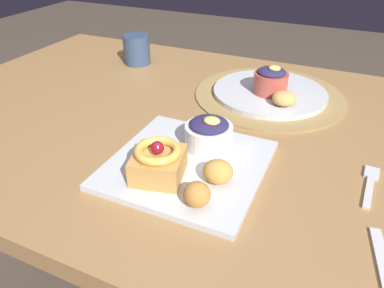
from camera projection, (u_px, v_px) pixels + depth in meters
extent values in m
cube|color=olive|center=(198.00, 125.00, 0.85)|extent=(1.44, 0.92, 0.04)
cylinder|color=olive|center=(98.00, 131.00, 1.55)|extent=(0.07, 0.07, 0.69)
cylinder|color=#997A47|center=(269.00, 95.00, 0.94)|extent=(0.39, 0.39, 0.00)
cube|color=silver|center=(188.00, 164.00, 0.67)|extent=(0.28, 0.28, 0.01)
cube|color=#C68E47|center=(158.00, 165.00, 0.62)|extent=(0.10, 0.11, 0.05)
torus|color=#E5BC4C|center=(158.00, 151.00, 0.60)|extent=(0.10, 0.10, 0.01)
sphere|color=maroon|center=(157.00, 148.00, 0.60)|extent=(0.02, 0.02, 0.02)
cylinder|color=white|center=(209.00, 136.00, 0.70)|extent=(0.09, 0.09, 0.05)
ellipsoid|color=#28234C|center=(209.00, 124.00, 0.69)|extent=(0.08, 0.08, 0.02)
ellipsoid|color=#EAD666|center=(212.00, 121.00, 0.67)|extent=(0.03, 0.03, 0.01)
ellipsoid|color=gold|center=(218.00, 172.00, 0.61)|extent=(0.05, 0.05, 0.04)
ellipsoid|color=#BC7F38|center=(197.00, 194.00, 0.56)|extent=(0.04, 0.04, 0.04)
cylinder|color=silver|center=(270.00, 92.00, 0.93)|extent=(0.29, 0.29, 0.01)
cylinder|color=#B24C3D|center=(270.00, 83.00, 0.91)|extent=(0.09, 0.09, 0.05)
ellipsoid|color=#28234C|center=(272.00, 72.00, 0.89)|extent=(0.07, 0.07, 0.02)
ellipsoid|color=#EAD666|center=(275.00, 68.00, 0.88)|extent=(0.03, 0.03, 0.01)
ellipsoid|color=tan|center=(284.00, 99.00, 0.85)|extent=(0.06, 0.06, 0.03)
cube|color=silver|center=(369.00, 192.00, 0.61)|extent=(0.02, 0.09, 0.00)
cube|color=silver|center=(372.00, 173.00, 0.65)|extent=(0.03, 0.04, 0.00)
cylinder|color=#334766|center=(137.00, 50.00, 1.13)|extent=(0.08, 0.08, 0.09)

